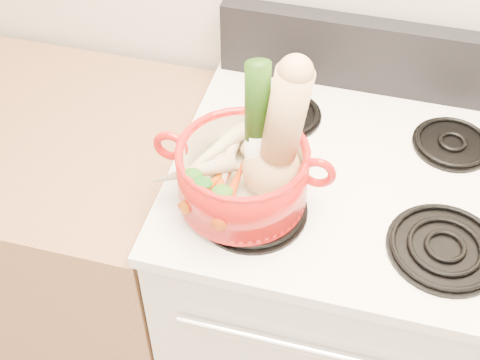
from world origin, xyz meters
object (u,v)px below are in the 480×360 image
(dutch_oven, at_px, (243,175))
(squash, at_px, (289,136))
(stove_body, at_px, (334,301))
(leek, at_px, (256,128))

(dutch_oven, bearing_deg, squash, 9.75)
(stove_body, bearing_deg, dutch_oven, -146.84)
(squash, bearing_deg, leek, 165.91)
(stove_body, bearing_deg, squash, -136.28)
(squash, bearing_deg, dutch_oven, 176.72)
(stove_body, xyz_separation_m, squash, (-0.13, -0.13, 0.68))
(dutch_oven, distance_m, squash, 0.14)
(dutch_oven, bearing_deg, stove_body, 32.77)
(stove_body, xyz_separation_m, leek, (-0.19, -0.12, 0.69))
(dutch_oven, height_order, leek, leek)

